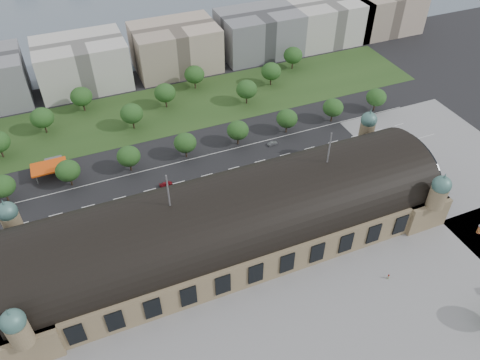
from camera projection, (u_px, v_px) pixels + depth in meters
name	position (u px, v px, depth m)	size (l,w,h in m)	color
ground	(232.00, 242.00, 164.58)	(900.00, 900.00, 0.00)	black
station	(232.00, 222.00, 157.85)	(150.00, 48.40, 44.30)	#8B7656
plaza_south	(319.00, 337.00, 136.75)	(190.00, 48.00, 0.12)	gray
plaza_east	(462.00, 171.00, 194.38)	(56.00, 100.00, 0.12)	gray
road_slab	(150.00, 190.00, 185.32)	(260.00, 26.00, 0.10)	black
grass_belt	(132.00, 117.00, 225.16)	(300.00, 45.00, 0.10)	#28461C
petrol_station	(52.00, 165.00, 192.63)	(14.00, 13.00, 5.05)	#E84C0D
office_3	(82.00, 64.00, 240.89)	(45.00, 32.00, 24.00)	silver
office_4	(176.00, 47.00, 255.36)	(45.00, 32.00, 24.00)	#BFAA96
office_5	(259.00, 33.00, 269.83)	(45.00, 32.00, 24.00)	gray
office_6	(327.00, 21.00, 282.85)	(45.00, 32.00, 24.00)	silver
office_7	(382.00, 11.00, 294.42)	(45.00, 32.00, 24.00)	#BFAA96
tree_row_2	(2.00, 186.00, 175.88)	(9.60, 9.60, 11.52)	#2D2116
tree_row_3	(68.00, 171.00, 182.83)	(9.60, 9.60, 11.52)	#2D2116
tree_row_4	(129.00, 156.00, 189.77)	(9.60, 9.60, 11.52)	#2D2116
tree_row_5	(185.00, 143.00, 196.72)	(9.60, 9.60, 11.52)	#2D2116
tree_row_6	(238.00, 130.00, 203.66)	(9.60, 9.60, 11.52)	#2D2116
tree_row_7	(287.00, 119.00, 210.61)	(9.60, 9.60, 11.52)	#2D2116
tree_row_8	(333.00, 108.00, 217.55)	(9.60, 9.60, 11.52)	#2D2116
tree_row_9	(376.00, 97.00, 224.50)	(9.60, 9.60, 11.52)	#2D2116
tree_belt_4	(42.00, 118.00, 210.01)	(10.40, 10.40, 12.48)	#2D2116
tree_belt_5	(81.00, 97.00, 223.88)	(10.40, 10.40, 12.48)	#2D2116
tree_belt_6	(132.00, 114.00, 212.62)	(10.40, 10.40, 12.48)	#2D2116
tree_belt_7	(165.00, 93.00, 226.50)	(10.40, 10.40, 12.48)	#2D2116
tree_belt_8	(194.00, 75.00, 240.38)	(10.40, 10.40, 12.48)	#2D2116
tree_belt_9	(247.00, 89.00, 229.12)	(10.40, 10.40, 12.48)	#2D2116
tree_belt_10	(271.00, 71.00, 242.99)	(10.40, 10.40, 12.48)	#2D2116
tree_belt_11	(293.00, 55.00, 256.87)	(10.40, 10.40, 12.48)	#2D2116
traffic_car_2	(73.00, 215.00, 173.87)	(2.14, 4.64, 1.29)	black
traffic_car_3	(166.00, 184.00, 186.97)	(2.12, 5.22, 1.52)	maroon
traffic_car_4	(189.00, 187.00, 185.82)	(1.55, 3.84, 1.31)	#1D1C4E
traffic_car_5	(273.00, 143.00, 207.57)	(1.60, 4.60, 1.52)	#585B60
traffic_car_6	(373.00, 147.00, 205.97)	(2.21, 4.79, 1.33)	white
parked_car_0	(42.00, 242.00, 163.69)	(1.49, 4.26, 1.41)	black
parked_car_1	(68.00, 243.00, 163.33)	(2.38, 5.17, 1.44)	maroon
parked_car_2	(24.00, 255.00, 159.04)	(2.30, 5.65, 1.64)	#1A1D49
parked_car_3	(51.00, 240.00, 164.59)	(1.63, 4.04, 1.38)	#525459
parked_car_4	(87.00, 229.00, 168.15)	(1.74, 4.99, 1.64)	silver
parked_car_5	(163.00, 208.00, 176.28)	(2.73, 5.91, 1.64)	#96999E
parked_car_6	(156.00, 210.00, 175.53)	(2.25, 5.54, 1.61)	black
bus_west	(163.00, 199.00, 179.23)	(2.70, 11.53, 3.21)	red
bus_mid	(235.00, 178.00, 188.35)	(3.03, 12.96, 3.61)	white
bus_east	(273.00, 173.00, 190.77)	(2.53, 10.82, 3.01)	silver
advertising_column	(480.00, 229.00, 166.87)	(1.83, 1.83, 3.47)	#D93E36
pedestrian_0	(388.00, 277.00, 152.11)	(0.95, 0.54, 1.94)	gray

